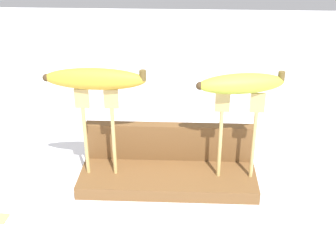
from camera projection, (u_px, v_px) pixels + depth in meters
ground_plane at (168, 182)px, 0.90m from camera, size 3.00×3.00×0.00m
wooden_board at (168, 177)px, 0.89m from camera, size 0.34×0.13×0.02m
board_backstop at (169, 141)px, 0.92m from camera, size 0.33×0.02×0.08m
fork_stand_left at (98, 124)px, 0.84m from camera, size 0.08×0.01×0.17m
fork_stand_right at (238, 128)px, 0.83m from camera, size 0.09×0.01×0.17m
banana_raised_left at (95, 79)px, 0.80m from camera, size 0.18×0.04×0.04m
banana_raised_right at (241, 84)px, 0.79m from camera, size 0.16×0.07×0.04m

